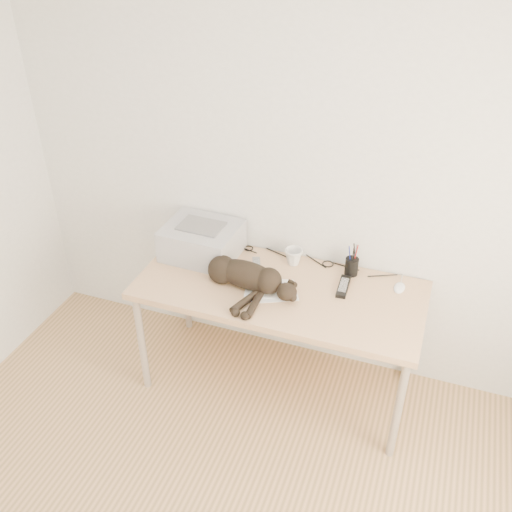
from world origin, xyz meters
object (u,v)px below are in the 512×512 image
at_px(printer, 202,240).
at_px(mug, 294,257).
at_px(pen_cup, 352,266).
at_px(mouse, 400,286).
at_px(cat, 243,276).
at_px(desk, 284,297).

xyz_separation_m(printer, mug, (0.55, 0.09, -0.05)).
bearing_deg(pen_cup, printer, -173.66).
xyz_separation_m(printer, mouse, (1.17, 0.05, -0.08)).
xyz_separation_m(printer, cat, (0.35, -0.22, -0.03)).
distance_m(desk, mug, 0.25).
xyz_separation_m(cat, pen_cup, (0.54, 0.32, -0.02)).
bearing_deg(printer, mug, 8.96).
bearing_deg(cat, desk, 44.76).
bearing_deg(printer, pen_cup, 6.34).
xyz_separation_m(desk, mug, (0.00, 0.16, 0.18)).
distance_m(mug, mouse, 0.63).
bearing_deg(mouse, desk, -164.57).
relative_size(mug, pen_cup, 0.54).
distance_m(printer, cat, 0.42).
bearing_deg(mug, desk, -91.67).
distance_m(pen_cup, mouse, 0.29).
relative_size(printer, cat, 0.61).
height_order(printer, mug, printer).
distance_m(printer, mouse, 1.18).
bearing_deg(mouse, printer, -173.69).
height_order(desk, printer, printer).
height_order(desk, pen_cup, pen_cup).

